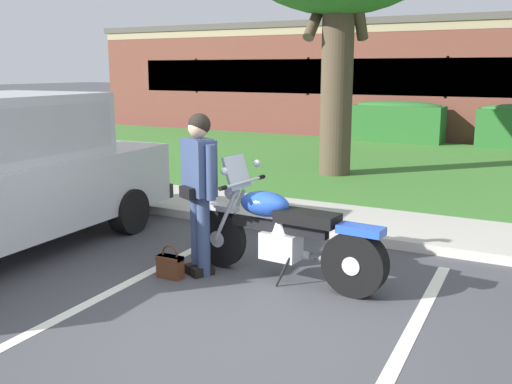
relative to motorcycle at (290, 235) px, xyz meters
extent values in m
plane|color=#424247|center=(0.10, -1.22, -0.49)|extent=(140.00, 140.00, 0.00)
cube|color=#B7B2A8|center=(0.10, 1.68, -0.43)|extent=(60.00, 0.20, 0.12)
cube|color=#B7B2A8|center=(0.10, 2.53, -0.45)|extent=(60.00, 1.50, 0.08)
cube|color=#3D752D|center=(0.10, 7.68, -0.46)|extent=(60.00, 8.79, 0.06)
cube|color=silver|center=(-1.40, -1.02, -0.49)|extent=(0.35, 4.40, 0.01)
cube|color=silver|center=(1.44, -1.02, -0.49)|extent=(0.35, 4.40, 0.01)
cylinder|color=black|center=(-0.88, 0.06, -0.17)|extent=(0.65, 0.15, 0.64)
cylinder|color=silver|center=(-0.88, 0.06, -0.17)|extent=(0.19, 0.13, 0.18)
cylinder|color=black|center=(0.72, -0.06, -0.17)|extent=(0.65, 0.23, 0.64)
cylinder|color=silver|center=(0.72, -0.06, -0.17)|extent=(0.19, 0.21, 0.18)
cube|color=silver|center=(-0.88, 0.06, 0.18)|extent=(0.45, 0.17, 0.06)
cube|color=blue|center=(0.77, -0.06, 0.17)|extent=(0.45, 0.23, 0.08)
cylinder|color=silver|center=(-0.75, -0.03, 0.11)|extent=(0.31, 0.07, 0.58)
cylinder|color=silver|center=(-0.74, 0.13, 0.11)|extent=(0.31, 0.07, 0.58)
sphere|color=silver|center=(-0.71, 0.05, 0.37)|extent=(0.17, 0.17, 0.17)
cylinder|color=silver|center=(-0.57, 0.04, 0.49)|extent=(0.08, 0.72, 0.03)
cylinder|color=black|center=(-0.59, -0.32, 0.49)|extent=(0.05, 0.10, 0.04)
cylinder|color=black|center=(-0.54, 0.40, 0.49)|extent=(0.05, 0.10, 0.04)
sphere|color=silver|center=(-0.61, -0.26, 0.65)|extent=(0.08, 0.08, 0.08)
sphere|color=silver|center=(-0.57, 0.34, 0.65)|extent=(0.08, 0.08, 0.08)
cube|color=#B2BCC6|center=(-0.65, 0.04, 0.59)|extent=(0.17, 0.37, 0.35)
cube|color=black|center=(-0.13, 0.01, 0.07)|extent=(1.10, 0.18, 0.10)
ellipsoid|color=blue|center=(-0.30, 0.02, 0.29)|extent=(0.58, 0.36, 0.26)
cube|color=black|center=(0.20, -0.02, 0.21)|extent=(0.66, 0.33, 0.12)
cube|color=silver|center=(-0.10, 0.00, -0.13)|extent=(0.42, 0.27, 0.28)
cylinder|color=silver|center=(-0.13, 0.01, 0.03)|extent=(0.18, 0.13, 0.21)
cylinder|color=silver|center=(-0.07, 0.00, 0.03)|extent=(0.18, 0.13, 0.21)
cylinder|color=silver|center=(0.28, 0.12, -0.23)|extent=(0.60, 0.12, 0.08)
cylinder|color=silver|center=(0.48, 0.10, -0.23)|extent=(0.60, 0.12, 0.08)
cylinder|color=black|center=(0.01, -0.16, -0.34)|extent=(0.13, 0.11, 0.30)
cube|color=black|center=(-0.87, -0.30, -0.44)|extent=(0.21, 0.26, 0.10)
cube|color=black|center=(-0.99, -0.24, -0.44)|extent=(0.21, 0.26, 0.10)
cylinder|color=navy|center=(-0.86, -0.28, -0.06)|extent=(0.14, 0.14, 0.86)
cylinder|color=navy|center=(-0.99, -0.22, -0.06)|extent=(0.14, 0.14, 0.86)
cube|color=navy|center=(-0.92, -0.25, 0.66)|extent=(0.44, 0.37, 0.58)
cube|color=navy|center=(-0.92, -0.25, 0.93)|extent=(0.36, 0.31, 0.06)
sphere|color=tan|center=(-0.92, -0.25, 1.07)|extent=(0.21, 0.21, 0.21)
sphere|color=black|center=(-0.92, -0.24, 1.10)|extent=(0.23, 0.23, 0.23)
cube|color=black|center=(-0.98, -0.37, 0.41)|extent=(0.24, 0.19, 0.12)
cylinder|color=navy|center=(-0.71, -0.36, 0.64)|extent=(0.09, 0.09, 0.56)
cylinder|color=navy|center=(-1.14, -0.15, 0.64)|extent=(0.09, 0.09, 0.56)
cube|color=#562D19|center=(-1.13, -0.52, -0.37)|extent=(0.28, 0.12, 0.24)
cube|color=#562D19|center=(-1.13, -0.52, -0.27)|extent=(0.28, 0.13, 0.04)
torus|color=#562D19|center=(-1.13, -0.52, -0.23)|extent=(0.20, 0.02, 0.20)
cube|color=black|center=(-2.61, -0.99, 0.99)|extent=(0.21, 2.72, 0.55)
cube|color=black|center=(-3.52, 0.19, 0.95)|extent=(1.57, 0.33, 0.51)
cube|color=black|center=(-3.60, 1.49, -0.09)|extent=(1.90, 0.22, 0.20)
cylinder|color=black|center=(-4.43, 0.51, -0.19)|extent=(0.28, 0.61, 0.60)
cylinder|color=black|center=(-2.65, 0.62, -0.19)|extent=(0.28, 0.61, 0.60)
cylinder|color=#4C3D2D|center=(-1.79, 5.87, 1.22)|extent=(0.62, 0.62, 3.41)
cylinder|color=#4C3D2D|center=(-1.42, 5.87, 2.87)|extent=(0.22, 0.93, 1.38)
cylinder|color=#4C3D2D|center=(-2.23, 5.87, 2.71)|extent=(0.22, 1.04, 1.10)
cube|color=#286028|center=(-2.19, 11.93, 0.06)|extent=(2.61, 0.90, 1.10)
ellipsoid|color=#286028|center=(-2.19, 11.93, 0.61)|extent=(2.47, 0.84, 0.28)
cube|color=brown|center=(-1.01, 17.60, 1.25)|extent=(25.54, 10.13, 3.47)
cube|color=#998466|center=(-1.01, 12.57, 2.86)|extent=(25.54, 0.10, 0.24)
cube|color=#4C4742|center=(-1.01, 17.60, 3.08)|extent=(25.80, 10.23, 0.20)
cube|color=#1E282D|center=(-1.01, 12.56, 1.42)|extent=(21.71, 0.06, 1.10)
cube|color=brown|center=(-9.69, 12.55, 1.42)|extent=(0.08, 0.04, 1.20)
cube|color=brown|center=(-5.35, 12.55, 1.42)|extent=(0.08, 0.04, 1.20)
cube|color=brown|center=(-1.01, 12.55, 1.42)|extent=(0.08, 0.04, 1.20)
camera|label=1|loc=(2.47, -5.22, 1.65)|focal=41.34mm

